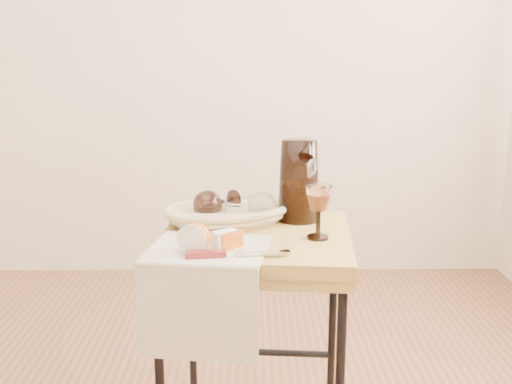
{
  "coord_description": "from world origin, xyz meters",
  "views": [
    {
      "loc": [
        0.49,
        -1.34,
        1.15
      ],
      "look_at": [
        0.5,
        0.28,
        0.77
      ],
      "focal_mm": 43.86,
      "sensor_mm": 36.0,
      "label": 1
    }
  ],
  "objects_px": {
    "tea_towel": "(208,249)",
    "pitcher": "(299,180)",
    "goblet_lying_b": "(247,206)",
    "table_knife": "(234,252)",
    "goblet_lying_a": "(219,202)",
    "bread_basket": "(229,214)",
    "wine_goblet": "(318,211)",
    "apple_half": "(195,237)",
    "side_table": "(256,343)"
  },
  "relations": [
    {
      "from": "side_table",
      "to": "tea_towel",
      "type": "xyz_separation_m",
      "value": [
        -0.12,
        -0.15,
        0.33
      ]
    },
    {
      "from": "tea_towel",
      "to": "goblet_lying_a",
      "type": "xyz_separation_m",
      "value": [
        0.01,
        0.28,
        0.05
      ]
    },
    {
      "from": "bread_basket",
      "to": "pitcher",
      "type": "height_order",
      "value": "pitcher"
    },
    {
      "from": "goblet_lying_b",
      "to": "apple_half",
      "type": "xyz_separation_m",
      "value": [
        -0.13,
        -0.27,
        -0.01
      ]
    },
    {
      "from": "goblet_lying_a",
      "to": "bread_basket",
      "type": "bearing_deg",
      "value": 107.57
    },
    {
      "from": "goblet_lying_a",
      "to": "table_knife",
      "type": "height_order",
      "value": "goblet_lying_a"
    },
    {
      "from": "tea_towel",
      "to": "goblet_lying_a",
      "type": "height_order",
      "value": "goblet_lying_a"
    },
    {
      "from": "pitcher",
      "to": "wine_goblet",
      "type": "relative_size",
      "value": 1.86
    },
    {
      "from": "pitcher",
      "to": "wine_goblet",
      "type": "height_order",
      "value": "pitcher"
    },
    {
      "from": "pitcher",
      "to": "bread_basket",
      "type": "bearing_deg",
      "value": -150.65
    },
    {
      "from": "goblet_lying_a",
      "to": "table_knife",
      "type": "relative_size",
      "value": 0.56
    },
    {
      "from": "side_table",
      "to": "tea_towel",
      "type": "distance_m",
      "value": 0.38
    },
    {
      "from": "goblet_lying_b",
      "to": "table_knife",
      "type": "relative_size",
      "value": 0.54
    },
    {
      "from": "table_knife",
      "to": "apple_half",
      "type": "bearing_deg",
      "value": 154.61
    },
    {
      "from": "goblet_lying_a",
      "to": "apple_half",
      "type": "height_order",
      "value": "goblet_lying_a"
    },
    {
      "from": "goblet_lying_b",
      "to": "table_knife",
      "type": "xyz_separation_m",
      "value": [
        -0.03,
        -0.31,
        -0.04
      ]
    },
    {
      "from": "goblet_lying_b",
      "to": "table_knife",
      "type": "height_order",
      "value": "goblet_lying_b"
    },
    {
      "from": "apple_half",
      "to": "pitcher",
      "type": "bearing_deg",
      "value": 65.73
    },
    {
      "from": "table_knife",
      "to": "bread_basket",
      "type": "bearing_deg",
      "value": 86.42
    },
    {
      "from": "tea_towel",
      "to": "goblet_lying_a",
      "type": "relative_size",
      "value": 2.1
    },
    {
      "from": "apple_half",
      "to": "side_table",
      "type": "bearing_deg",
      "value": 67.15
    },
    {
      "from": "goblet_lying_a",
      "to": "table_knife",
      "type": "bearing_deg",
      "value": 52.72
    },
    {
      "from": "goblet_lying_b",
      "to": "pitcher",
      "type": "distance_m",
      "value": 0.17
    },
    {
      "from": "goblet_lying_b",
      "to": "pitcher",
      "type": "height_order",
      "value": "pitcher"
    },
    {
      "from": "table_knife",
      "to": "goblet_lying_a",
      "type": "bearing_deg",
      "value": 91.31
    },
    {
      "from": "bread_basket",
      "to": "pitcher",
      "type": "xyz_separation_m",
      "value": [
        0.2,
        0.02,
        0.1
      ]
    },
    {
      "from": "tea_towel",
      "to": "wine_goblet",
      "type": "height_order",
      "value": "wine_goblet"
    },
    {
      "from": "pitcher",
      "to": "wine_goblet",
      "type": "bearing_deg",
      "value": -54.73
    },
    {
      "from": "goblet_lying_a",
      "to": "wine_goblet",
      "type": "distance_m",
      "value": 0.33
    },
    {
      "from": "goblet_lying_b",
      "to": "table_knife",
      "type": "bearing_deg",
      "value": -95.83
    },
    {
      "from": "goblet_lying_a",
      "to": "apple_half",
      "type": "xyz_separation_m",
      "value": [
        -0.04,
        -0.31,
        -0.01
      ]
    },
    {
      "from": "bread_basket",
      "to": "table_knife",
      "type": "xyz_separation_m",
      "value": [
        0.02,
        -0.33,
        -0.01
      ]
    },
    {
      "from": "bread_basket",
      "to": "wine_goblet",
      "type": "xyz_separation_m",
      "value": [
        0.24,
        -0.17,
        0.05
      ]
    },
    {
      "from": "tea_towel",
      "to": "table_knife",
      "type": "xyz_separation_m",
      "value": [
        0.07,
        -0.06,
        0.01
      ]
    },
    {
      "from": "goblet_lying_a",
      "to": "wine_goblet",
      "type": "relative_size",
      "value": 0.93
    },
    {
      "from": "bread_basket",
      "to": "tea_towel",
      "type": "bearing_deg",
      "value": -122.56
    },
    {
      "from": "side_table",
      "to": "pitcher",
      "type": "height_order",
      "value": "pitcher"
    },
    {
      "from": "goblet_lying_a",
      "to": "pitcher",
      "type": "height_order",
      "value": "pitcher"
    },
    {
      "from": "goblet_lying_b",
      "to": "wine_goblet",
      "type": "height_order",
      "value": "wine_goblet"
    },
    {
      "from": "bread_basket",
      "to": "pitcher",
      "type": "relative_size",
      "value": 1.24
    },
    {
      "from": "bread_basket",
      "to": "pitcher",
      "type": "bearing_deg",
      "value": -17.2
    },
    {
      "from": "bread_basket",
      "to": "table_knife",
      "type": "relative_size",
      "value": 1.38
    },
    {
      "from": "bread_basket",
      "to": "wine_goblet",
      "type": "relative_size",
      "value": 2.31
    },
    {
      "from": "side_table",
      "to": "pitcher",
      "type": "relative_size",
      "value": 2.35
    },
    {
      "from": "tea_towel",
      "to": "bread_basket",
      "type": "bearing_deg",
      "value": 88.89
    },
    {
      "from": "wine_goblet",
      "to": "pitcher",
      "type": "bearing_deg",
      "value": 101.64
    },
    {
      "from": "apple_half",
      "to": "tea_towel",
      "type": "bearing_deg",
      "value": 65.29
    },
    {
      "from": "goblet_lying_b",
      "to": "wine_goblet",
      "type": "relative_size",
      "value": 0.91
    },
    {
      "from": "side_table",
      "to": "goblet_lying_b",
      "type": "xyz_separation_m",
      "value": [
        -0.03,
        0.09,
        0.38
      ]
    },
    {
      "from": "tea_towel",
      "to": "pitcher",
      "type": "relative_size",
      "value": 1.05
    }
  ]
}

